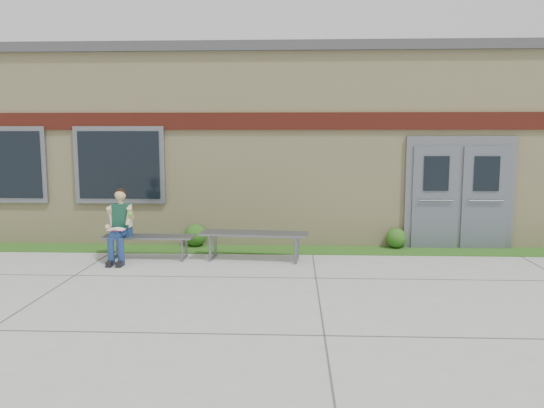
{
  "coord_description": "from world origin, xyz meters",
  "views": [
    {
      "loc": [
        0.64,
        -7.92,
        2.31
      ],
      "look_at": [
        0.23,
        1.7,
        1.06
      ],
      "focal_mm": 35.0,
      "sensor_mm": 36.0,
      "label": 1
    }
  ],
  "objects": [
    {
      "name": "school_building",
      "position": [
        -0.0,
        5.99,
        2.1
      ],
      "size": [
        16.2,
        6.22,
        4.2
      ],
      "color": "beige",
      "rests_on": "ground"
    },
    {
      "name": "bench_right",
      "position": [
        -0.1,
        1.76,
        0.4
      ],
      "size": [
        2.03,
        0.72,
        0.52
      ],
      "rotation": [
        0.0,
        0.0,
        -0.09
      ],
      "color": "slate",
      "rests_on": "ground"
    },
    {
      "name": "bench_left",
      "position": [
        -2.1,
        1.76,
        0.34
      ],
      "size": [
        1.7,
        0.5,
        0.44
      ],
      "rotation": [
        0.0,
        0.0,
        -0.02
      ],
      "color": "slate",
      "rests_on": "ground"
    },
    {
      "name": "girl",
      "position": [
        -2.57,
        1.56,
        0.7
      ],
      "size": [
        0.5,
        0.82,
        1.35
      ],
      "rotation": [
        0.0,
        0.0,
        0.04
      ],
      "color": "navy",
      "rests_on": "ground"
    },
    {
      "name": "grass_strip",
      "position": [
        0.0,
        2.6,
        0.01
      ],
      "size": [
        16.0,
        0.8,
        0.02
      ],
      "primitive_type": "cube",
      "color": "#214D14",
      "rests_on": "ground"
    },
    {
      "name": "ground",
      "position": [
        0.0,
        0.0,
        0.0
      ],
      "size": [
        80.0,
        80.0,
        0.0
      ],
      "primitive_type": "plane",
      "color": "#9E9E99",
      "rests_on": "ground"
    },
    {
      "name": "shrub_east",
      "position": [
        2.73,
        2.85,
        0.22
      ],
      "size": [
        0.41,
        0.41,
        0.41
      ],
      "primitive_type": "sphere",
      "color": "#214D14",
      "rests_on": "grass_strip"
    },
    {
      "name": "shrub_mid",
      "position": [
        -1.41,
        2.85,
        0.25
      ],
      "size": [
        0.46,
        0.46,
        0.46
      ],
      "primitive_type": "sphere",
      "color": "#214D14",
      "rests_on": "grass_strip"
    }
  ]
}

